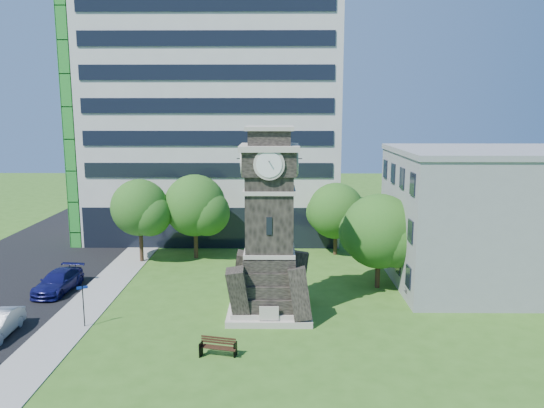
{
  "coord_description": "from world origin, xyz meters",
  "views": [
    {
      "loc": [
        3.49,
        -31.28,
        13.23
      ],
      "look_at": [
        3.1,
        8.43,
        6.15
      ],
      "focal_mm": 35.0,
      "sensor_mm": 36.0,
      "label": 1
    }
  ],
  "objects_px": {
    "car_east_lot": "(440,290)",
    "clock_tower": "(270,235)",
    "car_street_north": "(58,282)",
    "street_sign": "(83,301)",
    "park_bench": "(218,346)"
  },
  "relations": [
    {
      "from": "car_street_north",
      "to": "park_bench",
      "type": "relative_size",
      "value": 2.62
    },
    {
      "from": "car_street_north",
      "to": "street_sign",
      "type": "xyz_separation_m",
      "value": [
        4.26,
        -6.48,
        0.94
      ]
    },
    {
      "from": "clock_tower",
      "to": "car_east_lot",
      "type": "distance_m",
      "value": 13.09
    },
    {
      "from": "car_east_lot",
      "to": "street_sign",
      "type": "xyz_separation_m",
      "value": [
        -23.4,
        -5.02,
        1.0
      ]
    },
    {
      "from": "car_street_north",
      "to": "street_sign",
      "type": "height_order",
      "value": "street_sign"
    },
    {
      "from": "car_east_lot",
      "to": "street_sign",
      "type": "height_order",
      "value": "street_sign"
    },
    {
      "from": "car_street_north",
      "to": "clock_tower",
      "type": "bearing_deg",
      "value": -9.14
    },
    {
      "from": "clock_tower",
      "to": "car_street_north",
      "type": "xyz_separation_m",
      "value": [
        -15.65,
        3.96,
        -4.52
      ]
    },
    {
      "from": "car_street_north",
      "to": "park_bench",
      "type": "bearing_deg",
      "value": -33.3
    },
    {
      "from": "car_east_lot",
      "to": "clock_tower",
      "type": "bearing_deg",
      "value": 106.31
    },
    {
      "from": "clock_tower",
      "to": "park_bench",
      "type": "height_order",
      "value": "clock_tower"
    },
    {
      "from": "park_bench",
      "to": "street_sign",
      "type": "distance_m",
      "value": 9.53
    },
    {
      "from": "clock_tower",
      "to": "car_street_north",
      "type": "distance_m",
      "value": 16.76
    },
    {
      "from": "street_sign",
      "to": "park_bench",
      "type": "bearing_deg",
      "value": -48.27
    },
    {
      "from": "clock_tower",
      "to": "park_bench",
      "type": "xyz_separation_m",
      "value": [
        -2.71,
        -6.28,
        -4.74
      ]
    }
  ]
}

